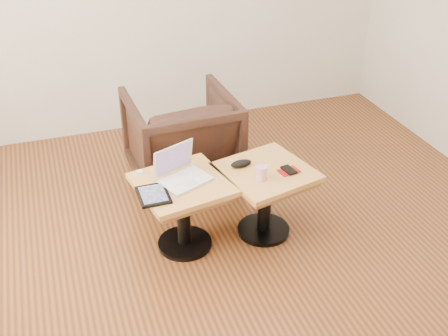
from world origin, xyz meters
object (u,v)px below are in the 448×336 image
object	(u,v)px
laptop	(181,173)
armchair	(182,138)
side_table_left	(183,199)
striped_cup	(261,173)
side_table_right	(265,186)

from	to	relation	value
laptop	armchair	xyz separation A→B (m)	(0.21, 0.81, -0.19)
side_table_left	striped_cup	distance (m)	0.54
side_table_left	striped_cup	xyz separation A→B (m)	(0.49, -0.13, 0.17)
armchair	side_table_right	bearing A→B (deg)	109.63
side_table_left	striped_cup	bearing A→B (deg)	-25.49
side_table_right	striped_cup	size ratio (longest dim) A/B	7.31
side_table_left	laptop	xyz separation A→B (m)	(0.01, 0.03, 0.17)
side_table_left	side_table_right	bearing A→B (deg)	-13.82
striped_cup	armchair	bearing A→B (deg)	105.67
armchair	laptop	bearing A→B (deg)	73.24
laptop	striped_cup	xyz separation A→B (m)	(0.49, -0.17, 0.00)
side_table_right	laptop	xyz separation A→B (m)	(-0.56, 0.07, 0.17)
side_table_left	side_table_right	world-z (taller)	same
side_table_right	laptop	distance (m)	0.59
striped_cup	laptop	bearing A→B (deg)	161.20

